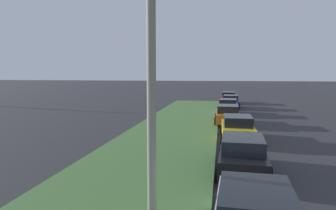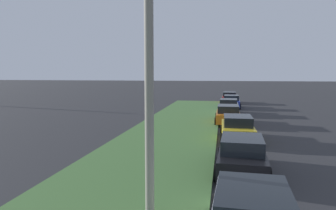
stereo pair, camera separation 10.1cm
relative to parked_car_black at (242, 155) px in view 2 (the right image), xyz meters
name	(u,v)px [view 2 (the right image)]	position (x,y,z in m)	size (l,w,h in m)	color
grass_median	(145,163)	(0.36, 4.11, -0.66)	(60.00, 6.00, 0.12)	#477238
parked_car_black	(242,155)	(0.00, 0.00, 0.00)	(4.37, 2.15, 1.47)	black
parked_car_yellow	(237,128)	(6.16, -0.09, 0.00)	(4.32, 2.07, 1.47)	gold
parked_car_orange	(228,115)	(12.19, 0.38, 0.00)	(4.30, 2.03, 1.47)	orange
parked_car_silver	(229,107)	(18.02, 0.25, 0.00)	(4.36, 2.14, 1.47)	#B2B5BA
parked_car_blue	(231,102)	(23.31, -0.15, 0.00)	(4.33, 2.08, 1.47)	#23389E
parked_car_red	(229,98)	(29.21, -0.04, 0.00)	(4.36, 2.14, 1.47)	red
streetlight	(162,58)	(-4.72, 2.33, 3.67)	(0.69, 2.87, 7.50)	gray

